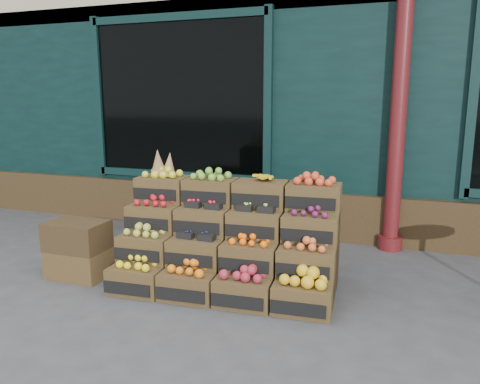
% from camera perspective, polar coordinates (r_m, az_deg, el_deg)
% --- Properties ---
extents(ground, '(60.00, 60.00, 0.00)m').
position_cam_1_polar(ground, '(4.17, -0.69, -13.57)').
color(ground, '#3D3D40').
rests_on(ground, ground).
extents(shop_facade, '(12.00, 6.24, 4.80)m').
position_cam_1_polar(shop_facade, '(8.77, 11.48, 15.40)').
color(shop_facade, black).
rests_on(shop_facade, ground).
extents(crate_display, '(2.08, 1.13, 1.26)m').
position_cam_1_polar(crate_display, '(4.46, -1.38, -6.48)').
color(crate_display, '#46341B').
rests_on(crate_display, ground).
extents(spare_crates, '(0.57, 0.40, 0.57)m').
position_cam_1_polar(spare_crates, '(4.94, -19.13, -6.63)').
color(spare_crates, '#46341B').
rests_on(spare_crates, ground).
extents(shopkeeper, '(0.82, 0.68, 1.93)m').
position_cam_1_polar(shopkeeper, '(6.98, -3.30, 4.89)').
color(shopkeeper, '#1B612F').
rests_on(shopkeeper, ground).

